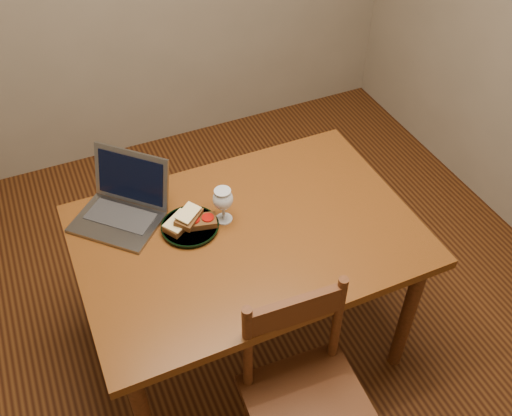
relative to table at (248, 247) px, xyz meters
name	(u,v)px	position (x,y,z in m)	size (l,w,h in m)	color
floor	(254,320)	(0.07, 0.10, -0.66)	(3.20, 3.20, 0.02)	black
table	(248,247)	(0.00, 0.00, 0.00)	(1.30, 0.90, 0.74)	#4F2D0D
chair	(306,393)	(-0.03, -0.57, -0.17)	(0.44, 0.42, 0.45)	#371E0B
plate	(190,227)	(-0.20, 0.11, 0.10)	(0.23, 0.23, 0.02)	black
sandwich_cheese	(179,223)	(-0.23, 0.12, 0.12)	(0.12, 0.07, 0.04)	#381E0C
sandwich_tomato	(201,220)	(-0.15, 0.10, 0.12)	(0.12, 0.07, 0.04)	#381E0C
sandwich_top	(189,216)	(-0.20, 0.11, 0.15)	(0.12, 0.07, 0.04)	#381E0C
milk_glass	(223,205)	(-0.06, 0.10, 0.16)	(0.08, 0.08, 0.15)	white
laptop	(124,201)	(-0.40, 0.30, 0.15)	(0.44, 0.44, 0.23)	slate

